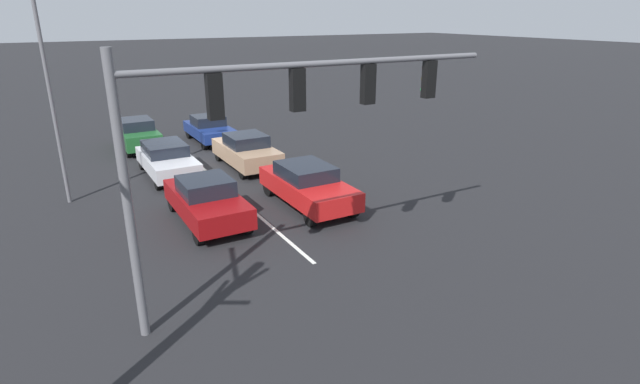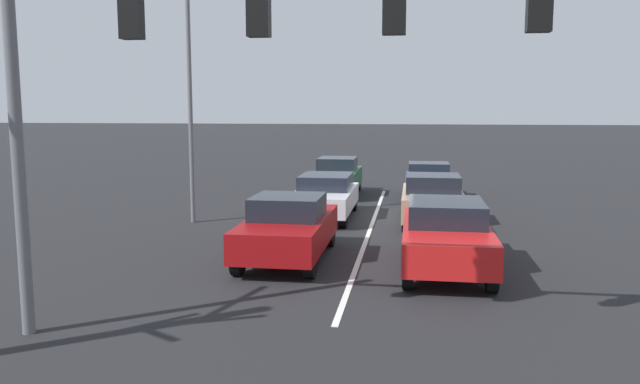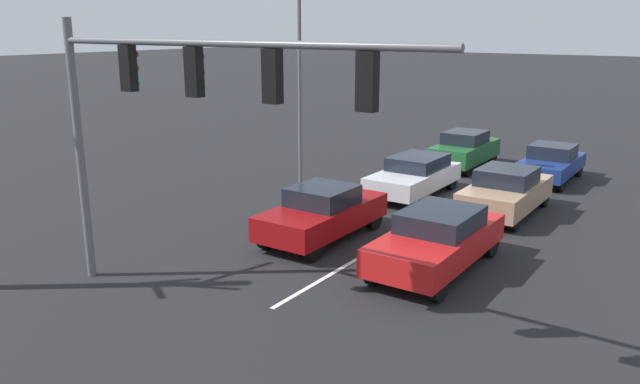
# 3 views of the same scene
# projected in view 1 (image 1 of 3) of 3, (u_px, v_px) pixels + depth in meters

# --- Properties ---
(ground_plane) EXTENTS (240.00, 240.00, 0.00)m
(ground_plane) POSITION_uv_depth(u_px,v_px,m) (199.00, 165.00, 23.32)
(ground_plane) COLOR black
(lane_stripe_left_divider) EXTENTS (0.12, 17.24, 0.01)m
(lane_stripe_left_divider) POSITION_uv_depth(u_px,v_px,m) (217.00, 180.00, 21.17)
(lane_stripe_left_divider) COLOR silver
(lane_stripe_left_divider) RESTS_ON ground_plane
(car_maroon_midlane_front) EXTENTS (1.84, 4.33, 1.54)m
(car_maroon_midlane_front) POSITION_uv_depth(u_px,v_px,m) (207.00, 200.00, 16.72)
(car_maroon_midlane_front) COLOR maroon
(car_maroon_midlane_front) RESTS_ON ground_plane
(car_red_leftlane_front) EXTENTS (1.89, 4.61, 1.53)m
(car_red_leftlane_front) POSITION_uv_depth(u_px,v_px,m) (308.00, 185.00, 18.15)
(car_red_leftlane_front) COLOR red
(car_red_leftlane_front) RESTS_ON ground_plane
(car_tan_leftlane_second) EXTENTS (1.87, 4.27, 1.53)m
(car_tan_leftlane_second) POSITION_uv_depth(u_px,v_px,m) (246.00, 151.00, 22.74)
(car_tan_leftlane_second) COLOR tan
(car_tan_leftlane_second) RESTS_ON ground_plane
(car_silver_midlane_second) EXTENTS (1.85, 4.33, 1.41)m
(car_silver_midlane_second) POSITION_uv_depth(u_px,v_px,m) (167.00, 159.00, 21.52)
(car_silver_midlane_second) COLOR silver
(car_silver_midlane_second) RESTS_ON ground_plane
(car_navy_leftlane_third) EXTENTS (1.80, 4.05, 1.43)m
(car_navy_leftlane_third) POSITION_uv_depth(u_px,v_px,m) (209.00, 129.00, 27.22)
(car_navy_leftlane_third) COLOR navy
(car_navy_leftlane_third) RESTS_ON ground_plane
(car_darkgreen_midlane_third) EXTENTS (1.73, 4.11, 1.57)m
(car_darkgreen_midlane_third) POSITION_uv_depth(u_px,v_px,m) (137.00, 134.00, 25.79)
(car_darkgreen_midlane_third) COLOR #1E5928
(car_darkgreen_midlane_third) RESTS_ON ground_plane
(traffic_signal_gantry) EXTENTS (9.34, 0.37, 6.12)m
(traffic_signal_gantry) POSITION_uv_depth(u_px,v_px,m) (274.00, 114.00, 11.04)
(traffic_signal_gantry) COLOR slate
(traffic_signal_gantry) RESTS_ON ground_plane
(street_lamp_right_shoulder) EXTENTS (1.50, 0.24, 8.80)m
(street_lamp_right_shoulder) POSITION_uv_depth(u_px,v_px,m) (50.00, 66.00, 17.11)
(street_lamp_right_shoulder) COLOR slate
(street_lamp_right_shoulder) RESTS_ON ground_plane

